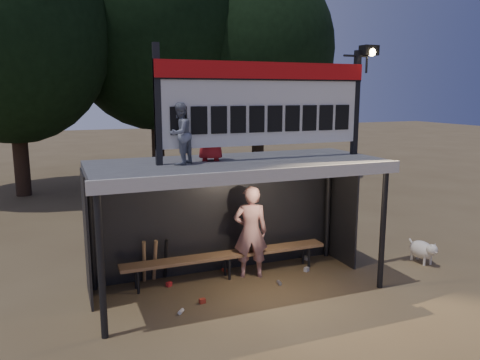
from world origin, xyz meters
name	(u,v)px	position (x,y,z in m)	size (l,w,h in m)	color
ground	(238,288)	(0.00, 0.00, 0.00)	(80.00, 80.00, 0.00)	brown
player	(251,232)	(0.43, 0.45, 0.88)	(0.64, 0.42, 1.76)	silver
child_a	(180,134)	(-1.02, -0.06, 2.81)	(0.48, 0.37, 0.99)	slate
child_b	(210,129)	(-0.43, 0.17, 2.85)	(0.52, 0.34, 1.06)	maroon
dugout_shelter	(233,185)	(0.00, 0.24, 1.85)	(5.10, 2.08, 2.32)	#424245
scoreboard_assembly	(268,101)	(0.56, -0.01, 3.32)	(4.10, 0.27, 1.99)	black
bench	(227,256)	(0.00, 0.55, 0.43)	(4.00, 0.35, 0.48)	olive
tree_left	(10,28)	(-4.00, 10.00, 5.51)	(6.46, 6.46, 9.27)	#322016
tree_mid	(154,22)	(1.00, 11.50, 6.17)	(7.22, 7.22, 10.36)	#302115
tree_right	(258,50)	(5.00, 10.50, 5.19)	(6.08, 6.08, 8.72)	black
dog	(423,250)	(4.02, -0.20, 0.28)	(0.36, 0.81, 0.49)	beige
bats	(155,260)	(-1.32, 0.82, 0.43)	(0.48, 0.33, 0.84)	olive
litter	(242,281)	(0.17, 0.21, 0.04)	(3.18, 1.54, 0.08)	red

